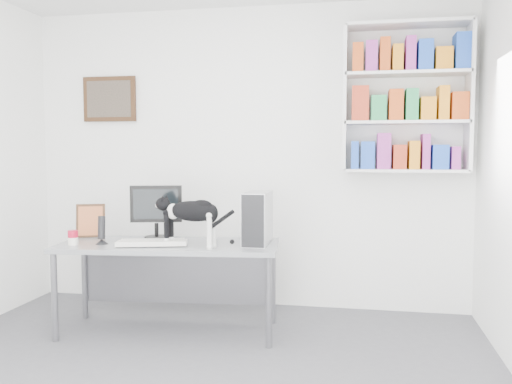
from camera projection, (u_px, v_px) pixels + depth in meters
room at (169, 163)px, 2.98m from camera, size 4.01×4.01×2.70m
bookshelf at (406, 98)px, 4.49m from camera, size 1.03×0.28×1.24m
wall_art at (110, 99)px, 5.11m from camera, size 0.52×0.04×0.42m
desk at (169, 288)px, 4.22m from camera, size 1.74×0.83×0.70m
monitor at (156, 212)px, 4.39m from camera, size 0.45×0.30×0.44m
keyboard at (152, 243)px, 4.09m from camera, size 0.56×0.33×0.04m
pc_tower at (258, 218)px, 4.15m from camera, size 0.18×0.40×0.40m
speaker at (102, 229)px, 4.14m from camera, size 0.12×0.12×0.23m
leaning_print at (91, 220)px, 4.46m from camera, size 0.25×0.17×0.29m
soup_can at (73, 238)px, 4.11m from camera, size 0.08×0.08×0.11m
cat at (191, 223)px, 4.02m from camera, size 0.60×0.27×0.36m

